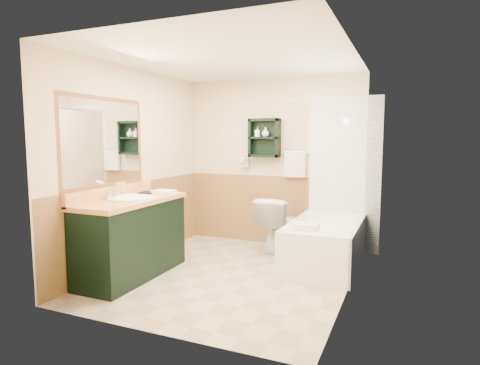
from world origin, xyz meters
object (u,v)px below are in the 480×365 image
vanity (132,238)px  toilet (280,225)px  hair_dryer (245,162)px  soap_bottle_a (258,134)px  bathtub (325,243)px  wall_shelf (264,138)px  vanity_book (141,185)px  soap_bottle_b (265,133)px

vanity → toilet: 1.98m
hair_dryer → soap_bottle_a: bearing=-8.5°
bathtub → toilet: bearing=156.5°
wall_shelf → vanity: (-0.89, -1.88, -1.11)m
toilet → vanity_book: bearing=47.7°
bathtub → vanity_book: bearing=-158.1°
wall_shelf → vanity_book: (-1.06, -1.47, -0.56)m
wall_shelf → bathtub: (1.03, -0.64, -1.28)m
soap_bottle_b → toilet: bearing=-45.5°
vanity → vanity_book: (-0.17, 0.40, 0.55)m
hair_dryer → soap_bottle_b: 0.53m
vanity_book → soap_bottle_b: bearing=41.8°
wall_shelf → vanity_book: 1.90m
hair_dryer → vanity_book: hair_dryer is taller
vanity_book → bathtub: bearing=10.1°
bathtub → soap_bottle_b: size_ratio=11.07×
wall_shelf → vanity: size_ratio=0.40×
bathtub → soap_bottle_b: bearing=147.9°
wall_shelf → soap_bottle_a: (-0.10, -0.01, 0.05)m
wall_shelf → soap_bottle_b: bearing=-14.0°
vanity_book → hair_dryer: bearing=51.3°
bathtub → soap_bottle_b: 1.80m
vanity → vanity_book: bearing=112.3°
wall_shelf → bathtub: bearing=-31.8°
bathtub → toilet: toilet is taller
vanity → soap_bottle_a: (0.80, 1.87, 1.16)m
wall_shelf → toilet: 1.27m
vanity → soap_bottle_a: size_ratio=9.77×
hair_dryer → bathtub: size_ratio=0.16×
soap_bottle_b → wall_shelf: bearing=166.0°
vanity → vanity_book: 0.70m
bathtub → soap_bottle_a: bearing=150.7°
toilet → vanity_book: 1.91m
toilet → vanity: bearing=59.9°
vanity_book → soap_bottle_b: 1.93m
soap_bottle_a → soap_bottle_b: soap_bottle_b is taller
hair_dryer → toilet: 1.12m
soap_bottle_a → bathtub: bearing=-29.3°
toilet → soap_bottle_a: bearing=-27.8°
bathtub → soap_bottle_a: (-1.12, 0.63, 1.33)m
toilet → soap_bottle_b: soap_bottle_b is taller
wall_shelf → vanity: 2.36m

